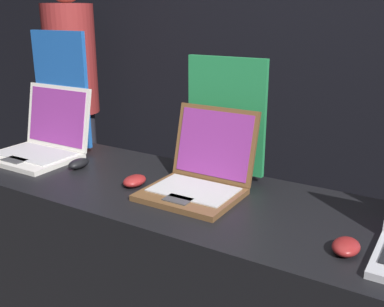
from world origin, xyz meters
TOP-DOWN VIEW (x-y plane):
  - wall_back at (0.00, 1.73)m, footprint 8.00×0.05m
  - display_counter at (0.00, 0.30)m, footprint 2.04×0.59m
  - laptop_front at (-0.79, 0.33)m, footprint 0.37×0.34m
  - mouse_front at (-0.54, 0.29)m, footprint 0.06×0.10m
  - promo_stand_front at (-0.79, 0.47)m, footprint 0.31×0.07m
  - laptop_middle at (0.01, 0.34)m, footprint 0.32×0.34m
  - mouse_middle at (-0.22, 0.26)m, footprint 0.07×0.10m
  - promo_stand_middle at (0.01, 0.52)m, footprint 0.32×0.07m
  - mouse_back at (0.56, 0.17)m, footprint 0.07×0.10m
  - person_bystander at (-1.54, 1.25)m, footprint 0.34×0.34m

SIDE VIEW (x-z plane):
  - display_counter at x=0.00m, z-range 0.00..0.92m
  - person_bystander at x=-1.54m, z-range 0.04..1.83m
  - mouse_front at x=-0.54m, z-range 0.92..0.96m
  - mouse_back at x=0.56m, z-range 0.92..0.96m
  - mouse_middle at x=-0.22m, z-range 0.92..0.96m
  - laptop_middle at x=0.01m, z-range 0.84..1.13m
  - laptop_front at x=-0.79m, z-range 0.84..1.14m
  - promo_stand_middle at x=0.01m, z-range 0.91..1.37m
  - promo_stand_front at x=-0.79m, z-range 0.91..1.44m
  - wall_back at x=0.00m, z-range 0.00..2.80m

